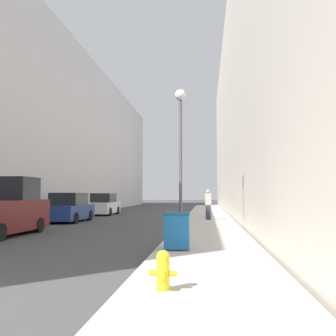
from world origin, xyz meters
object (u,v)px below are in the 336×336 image
Objects in this scene: parked_sedan_far at (104,205)px; pedestrian_on_sidewalk at (208,204)px; trash_bin at (177,230)px; lamppost at (181,136)px; pickup_truck at (1,211)px; fire_hydrant at (163,269)px; parked_sedan_near at (69,209)px.

pedestrian_on_sidewalk is (8.34, -6.70, 0.26)m from parked_sedan_far.
parked_sedan_far is (-7.43, 18.98, 0.12)m from trash_bin.
lamppost is 3.20× the size of pedestrian_on_sidewalk.
parked_sedan_far reaches higher than trash_bin.
lamppost reaches higher than pickup_truck.
pickup_truck is at bearing 152.48° from trash_bin.
pedestrian_on_sidewalk is at bearing 81.90° from lamppost.
lamppost is 1.15× the size of pickup_truck.
lamppost is (-0.33, 8.85, 3.56)m from fire_hydrant.
parked_sedan_far is (-7.55, 23.39, 0.32)m from fire_hydrant.
fire_hydrant is 16.72m from pedestrian_on_sidewalk.
trash_bin is at bearing -87.35° from lamppost.
parked_sedan_near is at bearing 135.94° from lamppost.
lamppost is at bearing -44.06° from parked_sedan_near.
parked_sedan_far is (-7.22, 14.54, -3.24)m from lamppost.
pickup_truck reaches higher than fire_hydrant.
parked_sedan_near reaches higher than trash_bin.
fire_hydrant is 0.14× the size of parked_sedan_near.
fire_hydrant is at bearing -88.40° from trash_bin.
pickup_truck reaches higher than trash_bin.
trash_bin is at bearing -27.52° from pickup_truck.
trash_bin is 0.23× the size of parked_sedan_near.
parked_sedan_far is (-0.00, 15.11, -0.20)m from pickup_truck.
pedestrian_on_sidewalk is at bearing 85.76° from trash_bin.
pickup_truck is at bearing -175.50° from lamppost.
lamppost reaches higher than parked_sedan_far.
parked_sedan_far is at bearing 107.89° from fire_hydrant.
trash_bin is at bearing -94.24° from pedestrian_on_sidewalk.
pedestrian_on_sidewalk is (0.91, 12.28, 0.38)m from trash_bin.
pedestrian_on_sidewalk is (1.12, 7.84, -2.98)m from lamppost.
parked_sedan_far is at bearing 90.00° from pickup_truck.
lamppost reaches higher than trash_bin.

